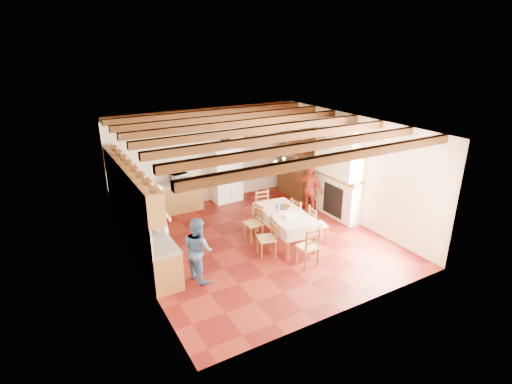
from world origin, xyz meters
TOP-DOWN VIEW (x-y plane):
  - floor at (0.00, 0.00)m, footprint 6.00×6.50m
  - ceiling at (0.00, 0.00)m, footprint 6.00×6.50m
  - wall_back at (0.00, 3.26)m, footprint 6.00×0.02m
  - wall_front at (0.00, -3.26)m, footprint 6.00×0.02m
  - wall_left at (-3.01, 0.00)m, footprint 0.02×6.50m
  - wall_right at (3.01, 0.00)m, footprint 0.02×6.50m
  - ceiling_beams at (0.00, 0.00)m, footprint 6.00×6.30m
  - lower_cabinets_left at (-2.70, 1.05)m, footprint 0.60×4.30m
  - lower_cabinets_back at (-1.55, 2.95)m, footprint 2.30×0.60m
  - countertop_left at (-2.70, 1.05)m, footprint 0.62×4.30m
  - countertop_back at (-1.55, 2.95)m, footprint 2.34×0.62m
  - backsplash_left at (-2.98, 1.05)m, footprint 0.03×4.30m
  - backsplash_back at (-1.55, 3.23)m, footprint 2.30×0.03m
  - upper_cabinets at (-2.83, 1.05)m, footprint 0.35×4.20m
  - fireplace at (2.72, 0.20)m, footprint 0.56×1.60m
  - wall_picture at (1.55, 3.23)m, footprint 0.34×0.03m
  - refrigerator at (0.55, 3.07)m, footprint 0.92×0.77m
  - hutch at (2.75, 2.25)m, footprint 0.65×1.35m
  - dining_table at (0.59, -0.33)m, footprint 1.10×1.94m
  - chandelier at (0.59, -0.33)m, footprint 0.47×0.47m
  - chair_left_near at (-0.19, -0.70)m, footprint 0.49×0.51m
  - chair_left_far at (-0.06, 0.17)m, footprint 0.41×0.43m
  - chair_right_near at (1.33, -0.73)m, footprint 0.47×0.48m
  - chair_right_far at (1.25, -0.06)m, footprint 0.45×0.46m
  - chair_end_near at (0.41, -1.52)m, footprint 0.43×0.41m
  - chair_end_far at (0.68, 0.82)m, footprint 0.45×0.44m
  - person_man at (-2.44, 0.14)m, footprint 0.62×0.81m
  - person_woman_blue at (-1.96, -0.82)m, footprint 0.67×0.79m
  - person_woman_red at (2.19, 0.79)m, footprint 0.67×0.95m
  - microwave at (-0.99, 2.95)m, footprint 0.54×0.41m
  - fridge_vase at (0.61, 3.07)m, footprint 0.35×0.35m

SIDE VIEW (x-z plane):
  - floor at x=0.00m, z-range -0.02..0.00m
  - lower_cabinets_left at x=-2.70m, z-range 0.00..0.86m
  - lower_cabinets_back at x=-1.55m, z-range 0.00..0.86m
  - chair_left_near at x=-0.19m, z-range 0.00..0.96m
  - chair_left_far at x=-0.06m, z-range 0.00..0.96m
  - chair_right_near at x=1.33m, z-range 0.00..0.96m
  - chair_right_far at x=1.25m, z-range 0.00..0.96m
  - chair_end_near at x=0.41m, z-range 0.00..0.96m
  - chair_end_far at x=0.68m, z-range 0.00..0.96m
  - person_woman_blue at x=-1.96m, z-range 0.00..1.43m
  - dining_table at x=0.59m, z-range 0.32..1.14m
  - person_woman_red at x=2.19m, z-range 0.00..1.49m
  - countertop_left at x=-2.70m, z-range 0.86..0.90m
  - countertop_back at x=-1.55m, z-range 0.86..0.90m
  - refrigerator at x=0.55m, z-range 0.00..1.81m
  - person_man at x=-2.44m, z-range 0.00..1.97m
  - microwave at x=-0.99m, z-range 0.90..1.17m
  - hutch at x=2.75m, z-range 0.00..2.38m
  - backsplash_left at x=-2.98m, z-range 0.90..1.50m
  - backsplash_back at x=-1.55m, z-range 0.90..1.50m
  - fireplace at x=2.72m, z-range 0.00..2.80m
  - wall_back at x=0.00m, z-range 0.00..3.00m
  - wall_front at x=0.00m, z-range 0.00..3.00m
  - wall_left at x=-3.01m, z-range 0.00..3.00m
  - wall_right at x=3.01m, z-range 0.00..3.00m
  - upper_cabinets at x=-2.83m, z-range 1.50..2.20m
  - wall_picture at x=1.55m, z-range 1.64..2.06m
  - fridge_vase at x=0.61m, z-range 1.81..2.15m
  - chandelier at x=0.59m, z-range 2.23..2.27m
  - ceiling_beams at x=0.00m, z-range 2.83..2.99m
  - ceiling at x=0.00m, z-range 3.00..3.02m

